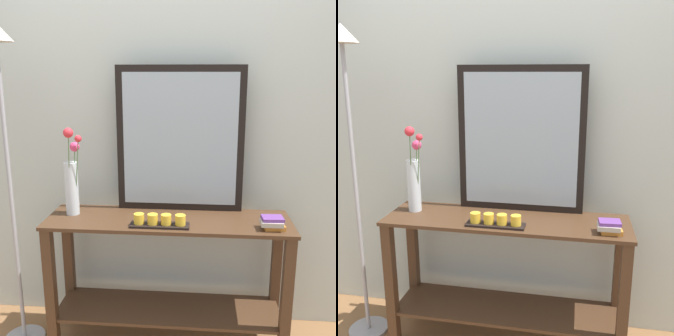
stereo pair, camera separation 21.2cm
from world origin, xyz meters
TOP-DOWN VIEW (x-y plane):
  - wall_back at (0.00, 0.32)m, footprint 6.40×0.08m
  - console_table at (0.00, 0.00)m, footprint 1.37×0.39m
  - mirror_leaning at (0.06, 0.16)m, footprint 0.74×0.03m
  - tall_vase_left at (-0.55, 0.03)m, footprint 0.12×0.13m
  - candle_tray at (-0.04, -0.12)m, footprint 0.32×0.09m
  - book_stack at (0.56, -0.11)m, footprint 0.13×0.10m
  - floor_lamp at (-0.87, -0.07)m, footprint 0.24×0.24m

SIDE VIEW (x-z plane):
  - console_table at x=0.00m, z-range 0.09..0.88m
  - candle_tray at x=-0.04m, z-range 0.79..0.85m
  - book_stack at x=0.56m, z-range 0.79..0.86m
  - tall_vase_left at x=-0.55m, z-range 0.74..1.25m
  - mirror_leaning at x=0.06m, z-range 0.79..1.64m
  - floor_lamp at x=-0.87m, z-range 0.32..2.17m
  - wall_back at x=0.00m, z-range 0.00..2.70m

